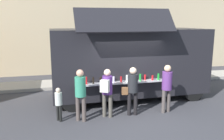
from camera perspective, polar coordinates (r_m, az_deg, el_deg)
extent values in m
plane|color=#38383D|center=(8.51, 5.71, -10.60)|extent=(60.00, 60.00, 0.00)
cube|color=#9E998E|center=(12.47, -17.92, -3.56)|extent=(28.00, 1.60, 0.15)
cube|color=black|center=(10.04, 3.89, 2.33)|extent=(6.29, 2.54, 2.60)
cube|color=black|center=(8.21, 3.34, 11.78)|extent=(3.45, 0.76, 0.82)
cube|color=black|center=(8.69, 2.43, 2.99)|extent=(3.27, 0.13, 1.17)
cube|color=#B7B7BC|center=(8.66, 2.79, -2.94)|extent=(3.45, 0.38, 0.05)
cylinder|color=red|center=(8.33, -6.12, -2.49)|extent=(0.06, 0.06, 0.26)
cylinder|color=black|center=(8.35, -4.48, -2.52)|extent=(0.06, 0.06, 0.23)
cylinder|color=black|center=(8.38, -2.70, -2.49)|extent=(0.07, 0.07, 0.22)
cylinder|color=black|center=(8.50, -1.24, -2.34)|extent=(0.06, 0.06, 0.20)
cylinder|color=#DAD3FC|center=(8.58, 0.38, -2.22)|extent=(0.08, 0.08, 0.19)
cylinder|color=red|center=(8.55, 2.19, -2.25)|extent=(0.07, 0.07, 0.20)
cylinder|color=white|center=(8.62, 3.58, -2.00)|extent=(0.08, 0.08, 0.25)
cylinder|color=green|center=(8.71, 5.31, -2.00)|extent=(0.06, 0.06, 0.21)
cylinder|color=green|center=(8.81, 6.73, -1.74)|extent=(0.07, 0.07, 0.25)
cylinder|color=red|center=(8.96, 7.86, -1.73)|extent=(0.07, 0.07, 0.20)
cylinder|color=red|center=(8.96, 9.63, -1.83)|extent=(0.07, 0.07, 0.19)
cylinder|color=green|center=(9.05, 10.99, -1.58)|extent=(0.08, 0.08, 0.23)
cube|color=black|center=(11.32, 18.97, 5.16)|extent=(0.10, 2.12, 1.14)
cylinder|color=black|center=(12.19, 13.11, -1.81)|extent=(0.90, 0.28, 0.90)
cylinder|color=black|center=(10.36, 18.68, -4.47)|extent=(0.90, 0.28, 0.90)
cylinder|color=black|center=(10.88, -10.34, -3.30)|extent=(0.90, 0.28, 0.90)
cylinder|color=black|center=(8.78, -9.27, -6.86)|extent=(0.90, 0.28, 0.90)
cylinder|color=#2E6536|center=(13.80, 15.58, -0.39)|extent=(0.60, 0.60, 0.90)
cylinder|color=black|center=(8.33, 4.13, -8.01)|extent=(0.13, 0.13, 0.83)
cylinder|color=black|center=(8.38, 5.64, -7.93)|extent=(0.13, 0.13, 0.83)
cylinder|color=black|center=(8.14, 4.97, -3.15)|extent=(0.34, 0.34, 0.63)
sphere|color=beige|center=(8.05, 5.03, -0.19)|extent=(0.23, 0.23, 0.23)
cube|color=brown|center=(8.16, 3.06, -5.00)|extent=(0.22, 0.16, 0.24)
cylinder|color=#4F4A42|center=(8.21, -1.84, -8.35)|extent=(0.13, 0.13, 0.81)
cylinder|color=#4F4A42|center=(8.14, -0.37, -8.51)|extent=(0.13, 0.13, 0.81)
cylinder|color=#572D7D|center=(7.96, -1.12, -3.58)|extent=(0.34, 0.34, 0.62)
sphere|color=beige|center=(7.86, -1.14, -0.61)|extent=(0.23, 0.23, 0.23)
cube|color=beige|center=(7.71, -1.74, -3.84)|extent=(0.33, 0.30, 0.40)
cylinder|color=#4E443F|center=(7.97, -8.13, -8.98)|extent=(0.13, 0.13, 0.84)
cylinder|color=#4E443F|center=(7.86, -6.68, -9.22)|extent=(0.13, 0.13, 0.84)
cylinder|color=#328A6A|center=(7.69, -7.55, -3.93)|extent=(0.35, 0.35, 0.64)
sphere|color=#DDA185|center=(7.59, -7.64, -0.76)|extent=(0.24, 0.24, 0.24)
cylinder|color=#4D4542|center=(8.72, 12.21, -7.31)|extent=(0.13, 0.13, 0.84)
cylinder|color=#4D4542|center=(8.86, 13.31, -7.05)|extent=(0.13, 0.13, 0.84)
cylinder|color=#5C3077|center=(8.58, 12.98, -2.49)|extent=(0.35, 0.35, 0.64)
sphere|color=#DAB086|center=(8.49, 13.11, 0.38)|extent=(0.24, 0.24, 0.24)
cylinder|color=black|center=(8.14, -12.77, -9.80)|extent=(0.09, 0.09, 0.55)
cylinder|color=black|center=(8.02, -12.17, -10.09)|extent=(0.09, 0.09, 0.55)
cylinder|color=silver|center=(7.92, -12.63, -6.69)|extent=(0.23, 0.23, 0.42)
sphere|color=beige|center=(7.84, -12.72, -4.70)|extent=(0.15, 0.15, 0.15)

